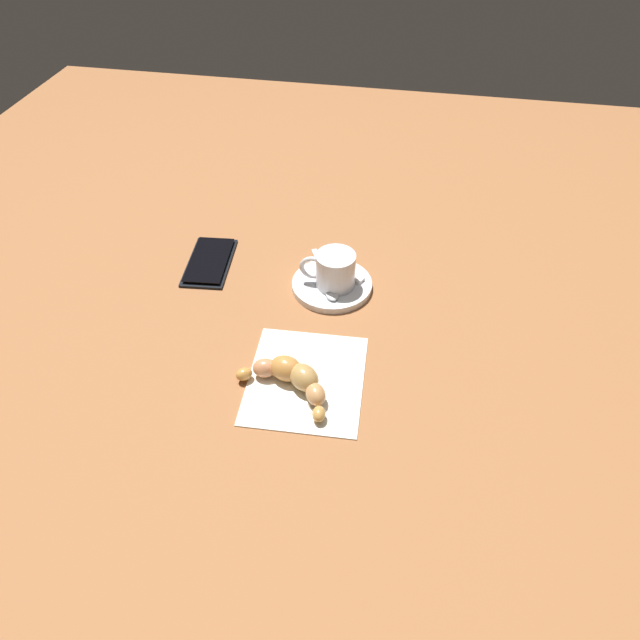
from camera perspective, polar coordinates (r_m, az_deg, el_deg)
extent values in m
plane|color=#975E36|center=(0.87, 0.60, -0.46)|extent=(1.80, 1.80, 0.00)
cylinder|color=silver|center=(0.93, 1.18, 3.46)|extent=(0.13, 0.13, 0.01)
cylinder|color=silver|center=(0.90, 1.70, 4.90)|extent=(0.06, 0.06, 0.06)
cylinder|color=black|center=(0.90, 1.71, 5.28)|extent=(0.05, 0.05, 0.00)
torus|color=silver|center=(0.90, -0.73, 5.17)|extent=(0.01, 0.04, 0.04)
cube|color=silver|center=(0.94, 0.23, 5.00)|extent=(0.10, 0.06, 0.00)
ellipsoid|color=silver|center=(0.89, 1.38, 2.45)|extent=(0.03, 0.03, 0.01)
cube|color=white|center=(0.93, 2.50, 4.53)|extent=(0.04, 0.06, 0.01)
cube|color=white|center=(0.79, -1.39, -5.80)|extent=(0.18, 0.16, 0.00)
ellipsoid|color=#C39047|center=(0.74, -0.11, -9.21)|extent=(0.02, 0.02, 0.02)
ellipsoid|color=tan|center=(0.75, -0.44, -7.28)|extent=(0.04, 0.04, 0.03)
ellipsoid|color=tan|center=(0.77, -1.60, -5.66)|extent=(0.05, 0.06, 0.04)
ellipsoid|color=#C78540|center=(0.78, -3.36, -4.76)|extent=(0.04, 0.05, 0.04)
ellipsoid|color=tan|center=(0.79, -5.41, -4.70)|extent=(0.03, 0.04, 0.03)
ellipsoid|color=#CA8B41|center=(0.79, -7.46, -5.29)|extent=(0.03, 0.03, 0.02)
cube|color=black|center=(0.99, -10.81, 5.65)|extent=(0.14, 0.08, 0.01)
cube|color=black|center=(0.99, -10.84, 5.87)|extent=(0.13, 0.07, 0.00)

